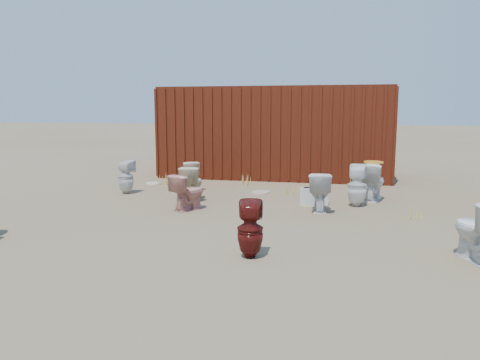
% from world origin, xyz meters
% --- Properties ---
extents(ground, '(100.00, 100.00, 0.00)m').
position_xyz_m(ground, '(0.00, 0.00, 0.00)').
color(ground, brown).
rests_on(ground, ground).
extents(shipping_container, '(6.00, 2.40, 2.40)m').
position_xyz_m(shipping_container, '(0.00, 5.20, 1.20)').
color(shipping_container, '#44140B').
rests_on(shipping_container, ground).
extents(toilet_front_pink, '(0.64, 0.75, 0.66)m').
position_xyz_m(toilet_front_pink, '(-0.92, 0.38, 0.33)').
color(toilet_front_pink, tan).
rests_on(toilet_front_pink, ground).
extents(toilet_front_c, '(0.45, 0.73, 0.71)m').
position_xyz_m(toilet_front_c, '(1.42, 0.79, 0.36)').
color(toilet_front_c, silver).
rests_on(toilet_front_c, ground).
extents(toilet_front_maroon, '(0.37, 0.37, 0.72)m').
position_xyz_m(toilet_front_maroon, '(0.72, -2.09, 0.36)').
color(toilet_front_maroon, '#55120E').
rests_on(toilet_front_maroon, ground).
extents(toilet_front_e, '(0.65, 0.86, 0.78)m').
position_xyz_m(toilet_front_e, '(3.43, -1.65, 0.39)').
color(toilet_front_e, white).
rests_on(toilet_front_e, ground).
extents(toilet_back_a, '(0.38, 0.38, 0.74)m').
position_xyz_m(toilet_back_a, '(-2.78, 1.69, 0.37)').
color(toilet_back_a, silver).
rests_on(toilet_back_a, ground).
extents(toilet_back_beige_left, '(0.65, 0.74, 0.66)m').
position_xyz_m(toilet_back_beige_left, '(-1.61, 2.49, 0.33)').
color(toilet_back_beige_left, beige).
rests_on(toilet_back_beige_left, ground).
extents(toilet_back_beige_right, '(0.45, 0.72, 0.70)m').
position_xyz_m(toilet_back_beige_right, '(-1.15, 1.32, 0.35)').
color(toilet_back_beige_right, beige).
rests_on(toilet_back_beige_right, ground).
extents(toilet_back_yellowlid, '(0.62, 0.84, 0.76)m').
position_xyz_m(toilet_back_yellowlid, '(2.41, 2.04, 0.38)').
color(toilet_back_yellowlid, white).
rests_on(toilet_back_yellowlid, ground).
extents(toilet_back_e, '(0.39, 0.40, 0.79)m').
position_xyz_m(toilet_back_e, '(2.09, 1.38, 0.40)').
color(toilet_back_e, white).
rests_on(toilet_back_e, ground).
extents(yellow_lid, '(0.39, 0.48, 0.02)m').
position_xyz_m(yellow_lid, '(2.41, 2.04, 0.78)').
color(yellow_lid, orange).
rests_on(yellow_lid, toilet_back_yellowlid).
extents(loose_tank, '(0.54, 0.39, 0.35)m').
position_xyz_m(loose_tank, '(1.30, 1.31, 0.17)').
color(loose_tank, white).
rests_on(loose_tank, ground).
extents(loose_lid_near, '(0.46, 0.55, 0.02)m').
position_xyz_m(loose_lid_near, '(0.07, 2.42, 0.01)').
color(loose_lid_near, '#C0A88B').
rests_on(loose_lid_near, ground).
extents(loose_lid_far, '(0.53, 0.58, 0.02)m').
position_xyz_m(loose_lid_far, '(-2.73, 3.06, 0.01)').
color(loose_lid_far, beige).
rests_on(loose_lid_far, ground).
extents(weed_clump_a, '(0.36, 0.36, 0.27)m').
position_xyz_m(weed_clump_a, '(-2.37, 3.11, 0.13)').
color(weed_clump_a, '#AA9D44').
rests_on(weed_clump_a, ground).
extents(weed_clump_b, '(0.32, 0.32, 0.25)m').
position_xyz_m(weed_clump_b, '(0.65, 2.39, 0.13)').
color(weed_clump_b, '#AA9D44').
rests_on(weed_clump_b, ground).
extents(weed_clump_c, '(0.36, 0.36, 0.34)m').
position_xyz_m(weed_clump_c, '(2.09, 3.19, 0.17)').
color(weed_clump_c, '#AA9D44').
rests_on(weed_clump_c, ground).
extents(weed_clump_d, '(0.30, 0.30, 0.27)m').
position_xyz_m(weed_clump_d, '(-0.45, 3.39, 0.13)').
color(weed_clump_d, '#AA9D44').
rests_on(weed_clump_d, ground).
extents(weed_clump_e, '(0.34, 0.34, 0.31)m').
position_xyz_m(weed_clump_e, '(1.24, 3.26, 0.15)').
color(weed_clump_e, '#AA9D44').
rests_on(weed_clump_e, ground).
extents(weed_clump_f, '(0.28, 0.28, 0.21)m').
position_xyz_m(weed_clump_f, '(3.04, 0.47, 0.11)').
color(weed_clump_f, '#AA9D44').
rests_on(weed_clump_f, ground).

